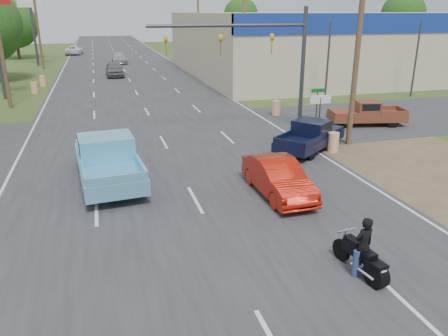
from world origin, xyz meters
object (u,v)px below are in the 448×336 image
object	(u,v)px
motorcycle	(363,261)
brown_pickup	(365,113)
blue_pickup	(107,159)
distant_car_silver	(119,58)
red_convertible	(278,178)
navy_pickup	(311,135)
distant_car_white	(74,50)
distant_car_grey	(115,69)
rider	(363,249)

from	to	relation	value
motorcycle	brown_pickup	xyz separation A→B (m)	(9.46, 14.58, 0.31)
blue_pickup	distant_car_silver	world-z (taller)	blue_pickup
blue_pickup	distant_car_silver	xyz separation A→B (m)	(2.97, 45.22, -0.29)
red_convertible	motorcycle	distance (m)	5.75
motorcycle	navy_pickup	size ratio (longest dim) A/B	0.43
distant_car_silver	blue_pickup	bearing A→B (deg)	-94.01
navy_pickup	brown_pickup	distance (m)	6.77
brown_pickup	distant_car_white	xyz separation A→B (m)	(-19.19, 54.91, -0.06)
motorcycle	blue_pickup	xyz separation A→B (m)	(-6.29, 9.05, 0.53)
blue_pickup	distant_car_grey	bearing A→B (deg)	82.10
blue_pickup	distant_car_white	bearing A→B (deg)	88.47
rider	navy_pickup	distance (m)	11.41
brown_pickup	red_convertible	bearing A→B (deg)	145.44
brown_pickup	distant_car_grey	distance (m)	30.07
blue_pickup	navy_pickup	world-z (taller)	blue_pickup
distant_car_silver	brown_pickup	bearing A→B (deg)	-72.41
navy_pickup	brown_pickup	world-z (taller)	navy_pickup
red_convertible	motorcycle	xyz separation A→B (m)	(0.06, -5.74, -0.24)
navy_pickup	distant_car_silver	size ratio (longest dim) A/B	0.98
red_convertible	distant_car_grey	size ratio (longest dim) A/B	0.93
rider	navy_pickup	world-z (taller)	rider
distant_car_silver	distant_car_white	bearing A→B (deg)	112.63
red_convertible	navy_pickup	bearing A→B (deg)	50.72
brown_pickup	rider	bearing A→B (deg)	159.48
navy_pickup	distant_car_silver	bearing A→B (deg)	152.03
rider	brown_pickup	xyz separation A→B (m)	(9.46, 14.53, -0.03)
red_convertible	distant_car_silver	size ratio (longest dim) A/B	0.87
distant_car_grey	rider	bearing A→B (deg)	-84.60
navy_pickup	distant_car_grey	size ratio (longest dim) A/B	1.04
motorcycle	rider	distance (m)	0.34
motorcycle	distant_car_silver	world-z (taller)	distant_car_silver
rider	brown_pickup	world-z (taller)	rider
navy_pickup	distant_car_white	world-z (taller)	navy_pickup
motorcycle	distant_car_grey	world-z (taller)	distant_car_grey
rider	distant_car_grey	distance (m)	41.39
blue_pickup	rider	bearing A→B (deg)	-59.89
navy_pickup	distant_car_grey	world-z (taller)	distant_car_grey
motorcycle	blue_pickup	bearing A→B (deg)	116.31
rider	distant_car_silver	size ratio (longest dim) A/B	0.33
rider	blue_pickup	distance (m)	10.97
red_convertible	distant_car_grey	distance (m)	35.73
distant_car_grey	motorcycle	bearing A→B (deg)	-84.60
brown_pickup	distant_car_silver	world-z (taller)	brown_pickup
blue_pickup	distant_car_silver	size ratio (longest dim) A/B	1.26
motorcycle	brown_pickup	bearing A→B (deg)	48.54
brown_pickup	distant_car_grey	bearing A→B (deg)	40.31
red_convertible	distant_car_grey	world-z (taller)	distant_car_grey
red_convertible	brown_pickup	distance (m)	12.98
blue_pickup	navy_pickup	distance (m)	10.29
distant_car_grey	navy_pickup	bearing A→B (deg)	-75.46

